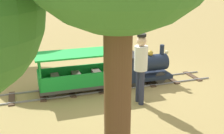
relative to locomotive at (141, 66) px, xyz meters
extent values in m
plane|color=#A38C51|center=(0.00, -0.93, -0.48)|extent=(60.00, 60.00, 0.00)
cube|color=gray|center=(-0.27, -0.85, -0.46)|extent=(0.03, 5.70, 0.04)
cube|color=gray|center=(0.27, -0.85, -0.46)|extent=(0.03, 5.70, 0.04)
cube|color=#4C3828|center=(0.00, -3.34, -0.47)|extent=(0.79, 0.14, 0.03)
cube|color=#4C3828|center=(0.00, -2.63, -0.47)|extent=(0.79, 0.14, 0.03)
cube|color=#4C3828|center=(0.00, -1.92, -0.47)|extent=(0.79, 0.14, 0.03)
cube|color=#4C3828|center=(0.00, -1.20, -0.47)|extent=(0.79, 0.14, 0.03)
cube|color=#4C3828|center=(0.00, -0.49, -0.47)|extent=(0.79, 0.14, 0.03)
cube|color=#4C3828|center=(0.00, 0.22, -0.47)|extent=(0.79, 0.14, 0.03)
cube|color=#4C3828|center=(0.00, 0.93, -0.47)|extent=(0.79, 0.14, 0.03)
cube|color=#4C3828|center=(0.00, 1.65, -0.47)|extent=(0.79, 0.14, 0.03)
cube|color=#192338|center=(0.00, 0.10, -0.27)|extent=(0.67, 1.40, 0.10)
cylinder|color=#192338|center=(0.00, 0.30, 0.08)|extent=(0.44, 0.85, 0.44)
cylinder|color=#B7932D|center=(0.00, 0.73, 0.08)|extent=(0.37, 0.02, 0.37)
cylinder|color=#192338|center=(0.00, 0.60, 0.43)|extent=(0.12, 0.12, 0.25)
sphere|color=#B7932D|center=(0.00, 0.25, 0.35)|extent=(0.16, 0.16, 0.16)
cube|color=#192338|center=(0.00, -0.37, 0.05)|extent=(0.67, 0.45, 0.55)
cube|color=black|center=(0.00, -0.37, 0.35)|extent=(0.75, 0.53, 0.04)
sphere|color=#F2EAB2|center=(0.00, 0.76, 0.34)|extent=(0.10, 0.10, 0.10)
cylinder|color=#2D2D2D|center=(-0.27, 0.45, -0.28)|extent=(0.05, 0.32, 0.32)
cylinder|color=#2D2D2D|center=(0.27, 0.45, -0.28)|extent=(0.05, 0.32, 0.32)
cylinder|color=#2D2D2D|center=(-0.27, -0.25, -0.28)|extent=(0.05, 0.32, 0.32)
cylinder|color=#2D2D2D|center=(0.27, -0.25, -0.28)|extent=(0.05, 0.32, 0.32)
cube|color=#3F3F3F|center=(0.00, -1.75, -0.30)|extent=(0.75, 1.90, 0.08)
cube|color=green|center=(-0.35, -1.75, -0.09)|extent=(0.04, 1.90, 0.35)
cube|color=green|center=(0.35, -1.75, -0.09)|extent=(0.04, 1.90, 0.35)
cube|color=green|center=(0.00, -0.82, -0.09)|extent=(0.75, 0.04, 0.35)
cube|color=green|center=(0.00, -2.68, -0.09)|extent=(0.75, 0.04, 0.35)
cylinder|color=green|center=(-0.34, -0.85, 0.11)|extent=(0.04, 0.04, 0.75)
cylinder|color=green|center=(0.34, -0.85, 0.11)|extent=(0.04, 0.04, 0.75)
cylinder|color=green|center=(-0.34, -2.65, 0.11)|extent=(0.04, 0.04, 0.75)
cylinder|color=green|center=(0.34, -2.65, 0.11)|extent=(0.04, 0.04, 0.75)
cube|color=green|center=(0.00, -1.75, 0.51)|extent=(0.85, 2.00, 0.04)
cube|color=brown|center=(0.00, -2.28, -0.14)|extent=(0.59, 0.20, 0.24)
cube|color=brown|center=(0.00, -1.75, -0.14)|extent=(0.59, 0.20, 0.24)
cube|color=brown|center=(0.00, -1.21, -0.14)|extent=(0.59, 0.20, 0.24)
cylinder|color=#262626|center=(-0.27, -1.08, -0.32)|extent=(0.04, 0.24, 0.24)
cylinder|color=#262626|center=(0.27, -1.08, -0.32)|extent=(0.04, 0.24, 0.24)
cylinder|color=#262626|center=(-0.27, -2.41, -0.32)|extent=(0.04, 0.24, 0.24)
cylinder|color=#262626|center=(0.27, -2.41, -0.32)|extent=(0.04, 0.24, 0.24)
cylinder|color=#282D47|center=(1.03, -0.52, -0.08)|extent=(0.12, 0.12, 0.80)
cylinder|color=#282D47|center=(1.21, -0.52, -0.08)|extent=(0.12, 0.12, 0.80)
cylinder|color=white|center=(1.12, -0.52, 0.59)|extent=(0.30, 0.30, 0.55)
sphere|color=beige|center=(1.12, -0.52, 0.98)|extent=(0.22, 0.22, 0.22)
cylinder|color=black|center=(1.12, -0.52, 1.11)|extent=(0.20, 0.20, 0.06)
cube|color=#2D6B33|center=(-2.91, 0.41, -0.06)|extent=(1.33, 0.53, 0.06)
cube|color=#2D6B33|center=(-2.89, 0.59, 0.14)|extent=(1.30, 0.17, 0.40)
cube|color=#333333|center=(-2.34, 0.35, -0.27)|extent=(0.11, 0.33, 0.42)
cube|color=#333333|center=(-3.47, 0.47, -0.27)|extent=(0.11, 0.33, 0.42)
cylinder|color=#4C3823|center=(-4.09, -3.66, 0.80)|extent=(0.23, 0.23, 2.57)
cylinder|color=brown|center=(4.09, -2.10, 0.81)|extent=(0.28, 0.28, 2.59)
camera|label=1|loc=(6.48, -2.95, 2.33)|focal=44.49mm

